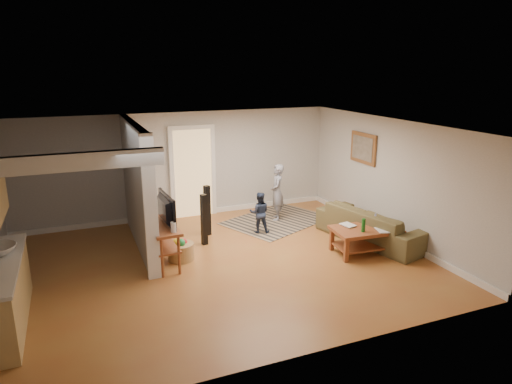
% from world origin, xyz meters
% --- Properties ---
extents(ground, '(7.50, 7.50, 0.00)m').
position_xyz_m(ground, '(0.00, 0.00, 0.00)').
color(ground, brown).
rests_on(ground, ground).
extents(room_shell, '(7.54, 6.02, 2.52)m').
position_xyz_m(room_shell, '(-1.07, 0.43, 1.46)').
color(room_shell, '#A9A6A2').
rests_on(room_shell, ground).
extents(area_rug, '(2.77, 2.46, 0.01)m').
position_xyz_m(area_rug, '(2.00, 1.84, 0.01)').
color(area_rug, black).
rests_on(area_rug, ground).
extents(sofa, '(1.47, 2.55, 0.70)m').
position_xyz_m(sofa, '(3.30, -0.05, 0.00)').
color(sofa, '#453A22').
rests_on(sofa, ground).
extents(coffee_table, '(1.35, 0.86, 0.76)m').
position_xyz_m(coffee_table, '(2.82, -0.52, 0.39)').
color(coffee_table, brown).
rests_on(coffee_table, ground).
extents(tv_console, '(0.53, 1.24, 1.05)m').
position_xyz_m(tv_console, '(-0.94, 0.39, 0.69)').
color(tv_console, brown).
rests_on(tv_console, ground).
extents(speaker_left, '(0.13, 0.13, 1.06)m').
position_xyz_m(speaker_left, '(0.02, 1.06, 0.53)').
color(speaker_left, black).
rests_on(speaker_left, ground).
extents(speaker_right, '(0.14, 0.14, 1.09)m').
position_xyz_m(speaker_right, '(0.24, 1.56, 0.55)').
color(speaker_right, black).
rests_on(speaker_right, ground).
extents(toy_basket, '(0.49, 0.49, 0.43)m').
position_xyz_m(toy_basket, '(-0.60, 0.49, 0.18)').
color(toy_basket, olive).
rests_on(toy_basket, ground).
extents(child, '(0.49, 0.57, 1.33)m').
position_xyz_m(child, '(2.04, 1.93, 0.00)').
color(child, gray).
rests_on(child, ground).
extents(toddler, '(0.54, 0.48, 0.91)m').
position_xyz_m(toddler, '(1.32, 1.26, 0.00)').
color(toddler, '#1F2A42').
rests_on(toddler, ground).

